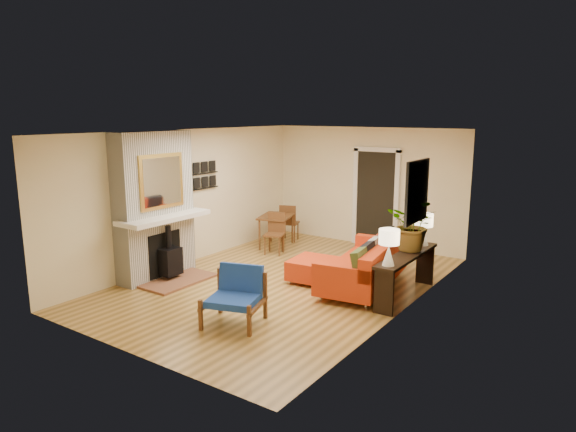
% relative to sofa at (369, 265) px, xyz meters
% --- Properties ---
extents(room_shell, '(6.50, 6.50, 6.50)m').
position_rel_sofa_xyz_m(room_shell, '(-0.74, 1.98, 0.85)').
color(room_shell, tan).
rests_on(room_shell, ground).
extents(fireplace, '(1.09, 1.68, 2.60)m').
position_rel_sofa_xyz_m(fireplace, '(-3.34, -1.65, 0.85)').
color(fireplace, white).
rests_on(fireplace, ground).
extents(sofa, '(1.26, 2.34, 0.88)m').
position_rel_sofa_xyz_m(sofa, '(0.00, 0.00, 0.00)').
color(sofa, silver).
rests_on(sofa, ground).
extents(ottoman, '(0.86, 0.86, 0.40)m').
position_rel_sofa_xyz_m(ottoman, '(-0.89, -0.28, -0.15)').
color(ottoman, silver).
rests_on(ottoman, ground).
extents(blue_chair, '(0.95, 0.93, 0.79)m').
position_rel_sofa_xyz_m(blue_chair, '(-0.89, -2.39, 0.04)').
color(blue_chair, brown).
rests_on(blue_chair, ground).
extents(dining_table, '(1.02, 1.62, 0.85)m').
position_rel_sofa_xyz_m(dining_table, '(-2.79, 1.30, 0.17)').
color(dining_table, brown).
rests_on(dining_table, ground).
extents(console_table, '(0.34, 1.85, 0.72)m').
position_rel_sofa_xyz_m(console_table, '(0.73, -0.14, 0.19)').
color(console_table, black).
rests_on(console_table, ground).
extents(lamp_near, '(0.30, 0.30, 0.54)m').
position_rel_sofa_xyz_m(lamp_near, '(0.73, -0.88, 0.68)').
color(lamp_near, white).
rests_on(lamp_near, console_table).
extents(lamp_far, '(0.30, 0.30, 0.54)m').
position_rel_sofa_xyz_m(lamp_far, '(0.73, 0.55, 0.68)').
color(lamp_far, white).
rests_on(lamp_far, console_table).
extents(houseplant, '(0.81, 0.71, 0.87)m').
position_rel_sofa_xyz_m(houseplant, '(0.72, 0.11, 0.78)').
color(houseplant, '#1E5919').
rests_on(houseplant, console_table).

